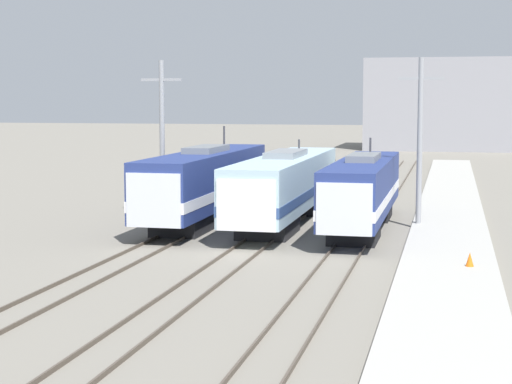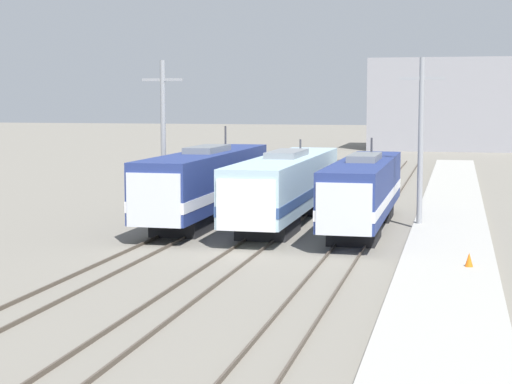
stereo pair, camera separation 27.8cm
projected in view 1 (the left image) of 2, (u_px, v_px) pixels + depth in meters
The scene contains 12 objects.
ground_plane at pixel (248, 250), 40.20m from camera, with size 400.00×400.00×0.00m, color slate.
rail_pair_far_left at pixel (155, 245), 41.21m from camera, with size 1.51×120.00×0.15m.
rail_pair_center at pixel (248, 249), 40.19m from camera, with size 1.51×120.00×0.15m.
rail_pair_far_right at pixel (345, 253), 39.16m from camera, with size 1.51×120.00×0.15m.
locomotive_far_left at pixel (204, 184), 49.07m from camera, with size 3.01×18.19×5.42m.
locomotive_center at pixel (284, 187), 48.56m from camera, with size 3.14×19.49×4.61m.
locomotive_far_right at pixel (362, 192), 46.07m from camera, with size 2.81×17.01×4.84m.
catenary_tower_left at pixel (162, 137), 49.81m from camera, with size 2.46×0.30×9.33m.
catenary_tower_right at pixel (420, 139), 46.52m from camera, with size 2.46×0.30×9.33m.
platform at pixel (448, 255), 38.13m from camera, with size 4.00×120.00×0.29m.
traffic_cone at pixel (470, 259), 34.84m from camera, with size 0.34×0.34×0.58m.
depot_building at pixel (482, 104), 120.99m from camera, with size 32.06×15.06×12.74m.
Camera 1 is at (9.27, -38.57, 7.07)m, focal length 60.00 mm.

